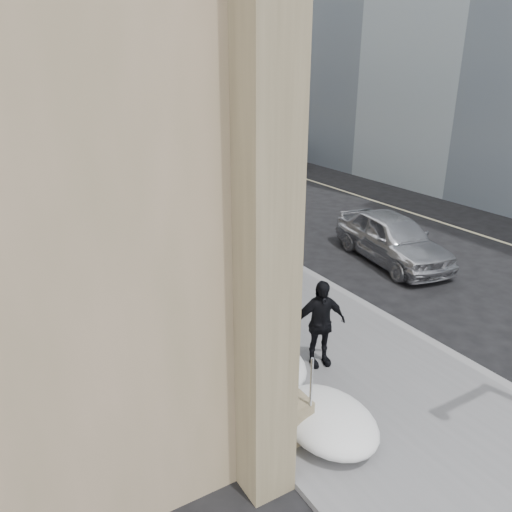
{
  "coord_description": "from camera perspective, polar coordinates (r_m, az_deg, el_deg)",
  "views": [
    {
      "loc": [
        -6.02,
        -7.32,
        6.18
      ],
      "look_at": [
        -0.17,
        2.47,
        1.7
      ],
      "focal_mm": 35.0,
      "sensor_mm": 36.0,
      "label": 1
    }
  ],
  "objects": [
    {
      "name": "streetlight_far",
      "position": [
        42.27,
        -19.87,
        18.08
      ],
      "size": [
        1.71,
        0.24,
        8.0
      ],
      "color": "#2D2D30",
      "rests_on": "ground"
    },
    {
      "name": "traffic_signal",
      "position": [
        30.5,
        -16.04,
        16.56
      ],
      "size": [
        4.1,
        0.22,
        6.0
      ],
      "color": "#2D2D30",
      "rests_on": "ground"
    },
    {
      "name": "snow_bank",
      "position": [
        17.08,
        -13.41,
        1.31
      ],
      "size": [
        1.7,
        18.1,
        0.76
      ],
      "color": "silver",
      "rests_on": "sidewalk"
    },
    {
      "name": "pedestrian",
      "position": [
        10.54,
        7.3,
        -7.64
      ],
      "size": [
        1.21,
        0.75,
        1.93
      ],
      "primitive_type": "imported",
      "rotation": [
        0.0,
        0.0,
        -0.26
      ],
      "color": "black",
      "rests_on": "sidewalk"
    },
    {
      "name": "car_grey",
      "position": [
        32.5,
        1.86,
        11.53
      ],
      "size": [
        3.16,
        4.43,
        1.19
      ],
      "primitive_type": "imported",
      "rotation": [
        0.0,
        0.0,
        3.55
      ],
      "color": "slate",
      "rests_on": "ground"
    },
    {
      "name": "lane_line",
      "position": [
        24.72,
        12.48,
        6.47
      ],
      "size": [
        0.15,
        70.0,
        0.01
      ],
      "primitive_type": "cube",
      "color": "#BFB78C",
      "rests_on": "ground"
    },
    {
      "name": "streetlight_mid",
      "position": [
        23.11,
        -8.88,
        17.23
      ],
      "size": [
        1.71,
        0.24,
        8.0
      ],
      "color": "#2D2D30",
      "rests_on": "ground"
    },
    {
      "name": "mounted_horse_right",
      "position": [
        15.34,
        -0.14,
        2.92
      ],
      "size": [
        2.05,
        2.23,
        2.76
      ],
      "rotation": [
        0.0,
        0.0,
        3.0
      ],
      "color": "#492C15",
      "rests_on": "sidewalk"
    },
    {
      "name": "car_silver",
      "position": [
        16.83,
        15.32,
        2.02
      ],
      "size": [
        2.66,
        4.96,
        1.6
      ],
      "primitive_type": "imported",
      "rotation": [
        0.0,
        0.0,
        -0.17
      ],
      "color": "#ADAEB5",
      "rests_on": "ground"
    },
    {
      "name": "curb",
      "position": [
        20.3,
        -4.13,
        3.84
      ],
      "size": [
        0.24,
        80.0,
        0.12
      ],
      "primitive_type": "cube",
      "color": "slate",
      "rests_on": "ground"
    },
    {
      "name": "far_podium",
      "position": [
        27.94,
        20.53,
        11.52
      ],
      "size": [
        2.0,
        80.0,
        4.0
      ],
      "primitive_type": "cube",
      "color": "#706248",
      "rests_on": "ground"
    },
    {
      "name": "mounted_horse_left",
      "position": [
        12.61,
        -0.99,
        -1.96
      ],
      "size": [
        1.14,
        2.36,
        2.64
      ],
      "rotation": [
        0.0,
        0.0,
        3.18
      ],
      "color": "#4D3317",
      "rests_on": "sidewalk"
    },
    {
      "name": "ground",
      "position": [
        11.31,
        7.34,
        -11.86
      ],
      "size": [
        140.0,
        140.0,
        0.0
      ],
      "primitive_type": "plane",
      "color": "black",
      "rests_on": "ground"
    },
    {
      "name": "sidewalk",
      "position": [
        19.33,
        -11.08,
        2.58
      ],
      "size": [
        5.0,
        80.0,
        0.12
      ],
      "primitive_type": "cube",
      "color": "#59595C",
      "rests_on": "ground"
    }
  ]
}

